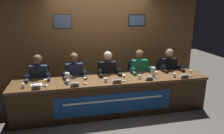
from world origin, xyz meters
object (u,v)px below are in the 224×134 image
(panelist_center, at_px, (109,74))
(chair_far_right, at_px, (165,78))
(chair_left, at_px, (75,85))
(panelist_left, at_px, (75,76))
(chair_far_left, at_px, (41,88))
(chair_center, at_px, (107,83))
(water_pitcher_right_side, at_px, (153,71))
(panelist_right, at_px, (140,72))
(water_cup_far_left, at_px, (23,86))
(panelist_far_right, at_px, (169,70))
(juice_glass_center, at_px, (124,77))
(conference_table, at_px, (113,91))
(juice_glass_left, at_px, (85,79))
(document_stack_far_left, at_px, (36,85))
(water_cup_center, at_px, (106,80))
(chair_right, at_px, (137,80))
(nameplate_far_left, at_px, (36,87))
(nameplate_right, at_px, (149,78))
(water_cup_left, at_px, (68,82))
(juice_glass_far_right, at_px, (191,72))
(juice_glass_right, at_px, (156,73))
(water_cup_far_right, at_px, (175,75))
(nameplate_left, at_px, (75,84))
(water_pitcher_left_side, at_px, (67,77))
(panelist_far_left, at_px, (39,79))
(nameplate_far_right, at_px, (185,76))
(water_cup_right, at_px, (140,77))
(juice_glass_far_left, at_px, (46,81))
(nameplate_center, at_px, (117,81))

(panelist_center, relative_size, chair_far_right, 1.36)
(chair_left, relative_size, panelist_left, 0.74)
(chair_far_left, xyz_separation_m, chair_left, (0.75, 0.00, 0.00))
(chair_center, distance_m, water_pitcher_right_side, 1.15)
(chair_left, relative_size, panelist_right, 0.74)
(water_cup_far_left, distance_m, panelist_far_right, 3.26)
(chair_far_left, height_order, juice_glass_center, chair_far_left)
(conference_table, height_order, juice_glass_left, juice_glass_left)
(document_stack_far_left, bearing_deg, chair_far_right, 12.38)
(water_cup_center, bearing_deg, juice_glass_center, -0.76)
(chair_right, bearing_deg, panelist_left, -172.41)
(nameplate_far_left, relative_size, nameplate_right, 0.97)
(water_cup_left, xyz_separation_m, juice_glass_far_right, (2.62, -0.04, 0.05))
(chair_right, relative_size, juice_glass_right, 7.39)
(nameplate_far_left, height_order, document_stack_far_left, nameplate_far_left)
(water_cup_center, relative_size, chair_far_right, 0.09)
(nameplate_right, relative_size, water_cup_far_right, 1.93)
(water_cup_center, bearing_deg, document_stack_far_left, 175.93)
(nameplate_left, bearing_deg, water_pitcher_right_side, 9.72)
(nameplate_far_left, distance_m, nameplate_left, 0.70)
(juice_glass_left, relative_size, water_pitcher_left_side, 0.59)
(chair_center, height_order, panelist_far_right, panelist_far_right)
(chair_far_left, bearing_deg, chair_right, 0.00)
(panelist_far_left, bearing_deg, panelist_far_right, 0.00)
(nameplate_far_right, bearing_deg, juice_glass_center, 175.50)
(juice_glass_center, height_order, document_stack_far_left, juice_glass_center)
(panelist_left, relative_size, panelist_center, 1.00)
(panelist_center, height_order, chair_far_right, panelist_center)
(water_cup_far_right, bearing_deg, chair_right, 127.14)
(juice_glass_far_right, relative_size, document_stack_far_left, 0.52)
(chair_left, height_order, chair_center, same)
(panelist_left, bearing_deg, water_cup_left, -106.72)
(water_pitcher_right_side, bearing_deg, chair_left, 161.11)
(panelist_right, distance_m, juice_glass_far_right, 1.12)
(juice_glass_center, bearing_deg, water_cup_right, 8.55)
(chair_left, relative_size, water_pitcher_left_side, 4.36)
(juice_glass_far_left, distance_m, water_cup_center, 1.15)
(document_stack_far_left, bearing_deg, juice_glass_far_left, -10.51)
(panelist_left, bearing_deg, juice_glass_far_left, -139.02)
(document_stack_far_left, bearing_deg, chair_left, 41.37)
(water_cup_far_left, bearing_deg, water_pitcher_left_side, 10.35)
(panelist_left, height_order, juice_glass_far_right, panelist_left)
(nameplate_far_right, bearing_deg, panelist_center, 156.28)
(chair_center, xyz_separation_m, juice_glass_center, (0.20, -0.76, 0.38))
(panelist_right, height_order, panelist_far_right, same)
(nameplate_center, height_order, chair_far_right, chair_far_right)
(panelist_left, height_order, document_stack_far_left, panelist_left)
(juice_glass_center, distance_m, water_cup_right, 0.37)
(chair_right, bearing_deg, document_stack_far_left, -163.68)
(water_cup_left, xyz_separation_m, water_cup_far_right, (2.23, -0.05, 0.00))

